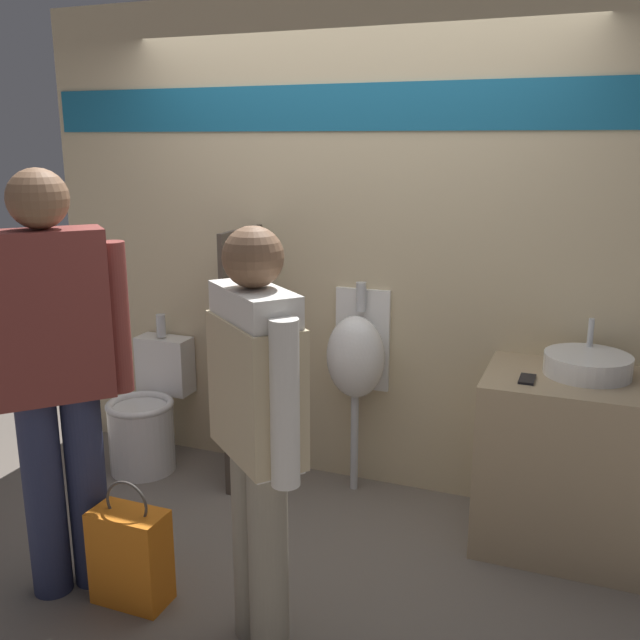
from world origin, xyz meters
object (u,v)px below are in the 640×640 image
person_with_lanyard (54,370)px  shopping_bag (131,556)px  cell_phone (527,379)px  person_in_vest (257,416)px  toilet (147,418)px  urinal_near_counter (356,357)px  sink_basin (587,365)px

person_with_lanyard → shopping_bag: (0.32, 0.00, -0.80)m
cell_phone → person_in_vest: (-0.86, -1.06, 0.09)m
toilet → person_in_vest: size_ratio=0.55×
urinal_near_counter → person_with_lanyard: bearing=-123.2°
sink_basin → toilet: 2.53m
shopping_bag → toilet: bearing=121.6°
sink_basin → person_in_vest: size_ratio=0.24×
urinal_near_counter → shopping_bag: urinal_near_counter is taller
cell_phone → urinal_near_counter: urinal_near_counter is taller
toilet → cell_phone: bearing=-3.0°
toilet → person_with_lanyard: bearing=-71.2°
toilet → person_with_lanyard: (0.39, -1.15, 0.71)m
urinal_near_counter → person_in_vest: 1.39m
person_with_lanyard → shopping_bag: 0.86m
urinal_near_counter → person_in_vest: (0.08, -1.37, 0.18)m
urinal_near_counter → sink_basin: bearing=-5.9°
urinal_near_counter → person_in_vest: bearing=-86.7°
sink_basin → person_with_lanyard: 2.39m
cell_phone → toilet: size_ratio=0.15×
sink_basin → urinal_near_counter: size_ratio=0.34×
cell_phone → toilet: bearing=177.0°
sink_basin → person_in_vest: person_in_vest is taller
toilet → person_in_vest: (1.34, -1.18, 0.66)m
person_in_vest → toilet: bearing=-1.2°
urinal_near_counter → shopping_bag: bearing=-112.7°
person_with_lanyard → shopping_bag: person_with_lanyard is taller
toilet → person_with_lanyard: 1.40m
cell_phone → toilet: toilet is taller
sink_basin → person_in_vest: (-1.11, -1.25, 0.05)m
shopping_bag → person_in_vest: bearing=-3.2°
cell_phone → shopping_bag: cell_phone is taller
urinal_near_counter → toilet: urinal_near_counter is taller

